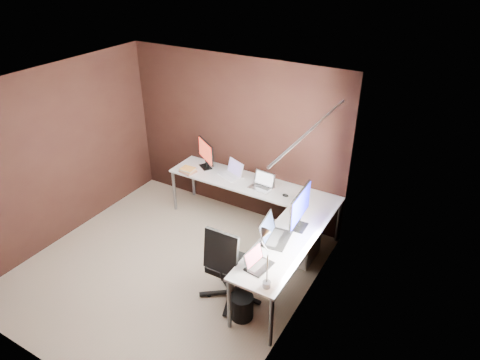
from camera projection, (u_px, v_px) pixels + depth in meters
name	position (u px, v px, depth m)	size (l,w,h in m)	color
room	(185.00, 192.00, 5.05)	(3.60, 3.60, 2.50)	tan
desk	(259.00, 208.00, 5.85)	(2.65, 2.25, 0.73)	white
drawer_pedestal	(300.00, 239.00, 5.86)	(0.42, 0.50, 0.60)	white
monitor_left	(206.00, 153.00, 6.66)	(0.44, 0.30, 0.45)	black
monitor_right	(300.00, 207.00, 5.22)	(0.17, 0.64, 0.53)	black
laptop_white	(232.00, 173.00, 6.51)	(0.41, 0.36, 0.23)	white
laptop_silver	(262.00, 184.00, 6.21)	(0.36, 0.27, 0.22)	silver
laptop_black_big	(273.00, 234.00, 5.14)	(0.36, 0.46, 0.28)	black
laptop_black_small	(257.00, 262.00, 4.71)	(0.26, 0.33, 0.21)	black
book_stack	(188.00, 170.00, 6.62)	(0.26, 0.22, 0.07)	#A26B57
mouse_left	(190.00, 171.00, 6.62)	(0.09, 0.06, 0.04)	black
mouse_corner	(285.00, 195.00, 6.00)	(0.09, 0.06, 0.04)	black
desk_lamp	(265.00, 250.00, 4.32)	(0.20, 0.24, 0.65)	slate
office_chair	(230.00, 277.00, 5.18)	(0.61, 0.61, 1.08)	black
wastebasket	(242.00, 307.00, 4.97)	(0.27, 0.27, 0.31)	black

